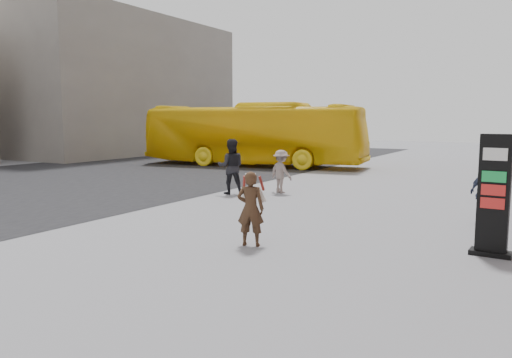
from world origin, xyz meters
The scene contains 9 objects.
ground centered at (0.00, 0.00, 0.00)m, with size 100.00×100.00×0.00m, color #9E9EA3.
road centered at (-13.00, 5.00, 0.00)m, with size 16.00×60.00×0.01m, color black.
bg_building_far centered at (-24.00, 20.00, 5.00)m, with size 10.00×18.00×10.00m, color gray.
info_pylon centered at (4.25, 2.14, 1.18)m, with size 0.77×0.41×2.35m.
woman centered at (-0.17, 0.46, 0.80)m, with size 0.71×0.68×1.56m.
bus centered at (-9.06, 15.68, 1.74)m, with size 2.92×12.47×3.47m, color yellow.
pedestrian_a centered at (-4.43, 6.27, 0.96)m, with size 0.94×0.73×1.93m, color black.
pedestrian_b centered at (-3.01, 7.35, 0.76)m, with size 0.99×0.57×1.53m, color gray.
pedestrian_c centered at (3.80, 5.18, 0.77)m, with size 0.90×0.37×1.54m, color #39415C.
Camera 1 is at (5.05, -8.30, 2.65)m, focal length 35.00 mm.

